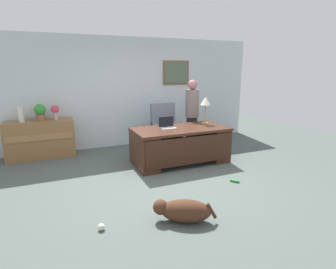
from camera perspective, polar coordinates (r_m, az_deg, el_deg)
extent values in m
plane|color=#4C5651|center=(4.96, -0.29, -9.38)|extent=(12.00, 12.00, 0.00)
cube|color=silver|center=(7.05, -8.68, 8.71)|extent=(7.00, 0.12, 2.70)
cube|color=brown|center=(7.42, 1.70, 12.82)|extent=(0.74, 0.03, 0.62)
cube|color=#53634E|center=(7.40, 1.76, 12.82)|extent=(0.66, 0.01, 0.54)
cube|color=#422316|center=(5.63, 2.58, 1.16)|extent=(1.95, 0.98, 0.05)
cube|color=#422316|center=(5.44, -5.04, -3.41)|extent=(0.36, 0.92, 0.70)
cube|color=#422316|center=(6.10, 9.29, -1.64)|extent=(0.36, 0.92, 0.70)
cube|color=#381E13|center=(5.33, 4.69, -3.39)|extent=(1.85, 0.04, 0.56)
cube|color=olive|center=(6.63, -25.15, -0.92)|extent=(1.41, 0.48, 0.84)
cube|color=#A16F40|center=(6.37, -25.29, -0.56)|extent=(1.31, 0.02, 0.14)
cube|color=slate|center=(6.46, -0.30, -0.42)|extent=(0.60, 0.58, 0.18)
cylinder|color=black|center=(6.52, -0.29, -2.38)|extent=(0.10, 0.10, 0.28)
cylinder|color=black|center=(6.55, -0.29, -3.34)|extent=(0.52, 0.52, 0.05)
cube|color=slate|center=(6.59, -1.12, 3.66)|extent=(0.60, 0.12, 0.68)
cube|color=slate|center=(6.32, -2.47, 1.12)|extent=(0.08, 0.50, 0.22)
cube|color=slate|center=(6.52, 1.81, 1.51)|extent=(0.08, 0.50, 0.22)
cylinder|color=#262323|center=(6.66, 4.96, 0.26)|extent=(0.26, 0.26, 0.81)
cylinder|color=slate|center=(6.53, 5.09, 6.51)|extent=(0.32, 0.32, 0.65)
sphere|color=#AB686D|center=(6.49, 5.17, 10.35)|extent=(0.22, 0.22, 0.22)
ellipsoid|color=#472819|center=(3.66, 3.74, -15.70)|extent=(0.72, 0.57, 0.30)
sphere|color=#472819|center=(3.66, -1.58, -14.96)|extent=(0.20, 0.20, 0.20)
cylinder|color=#472819|center=(3.66, 9.09, -15.49)|extent=(0.15, 0.11, 0.21)
cube|color=#B2B5BA|center=(5.57, 0.01, 1.37)|extent=(0.32, 0.22, 0.01)
cube|color=black|center=(5.64, -0.41, 2.70)|extent=(0.32, 0.01, 0.21)
cylinder|color=#9E8447|center=(6.10, 7.72, 2.38)|extent=(0.16, 0.16, 0.02)
cylinder|color=#9E8447|center=(6.07, 7.79, 4.31)|extent=(0.02, 0.02, 0.39)
cone|color=silver|center=(6.03, 7.87, 7.00)|extent=(0.22, 0.22, 0.18)
cylinder|color=#B7929D|center=(6.53, -22.50, 3.62)|extent=(0.11, 0.11, 0.16)
sphere|color=#D63A50|center=(6.51, -22.62, 4.94)|extent=(0.17, 0.17, 0.17)
cylinder|color=silver|center=(6.55, -28.45, 3.68)|extent=(0.12, 0.12, 0.31)
cylinder|color=brown|center=(6.54, -25.11, 3.27)|extent=(0.18, 0.18, 0.14)
sphere|color=#328C33|center=(6.51, -25.26, 4.74)|extent=(0.24, 0.24, 0.24)
sphere|color=beige|center=(3.63, -13.80, -18.31)|extent=(0.09, 0.09, 0.09)
ellipsoid|color=green|center=(4.98, 13.79, -9.40)|extent=(0.16, 0.18, 0.05)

